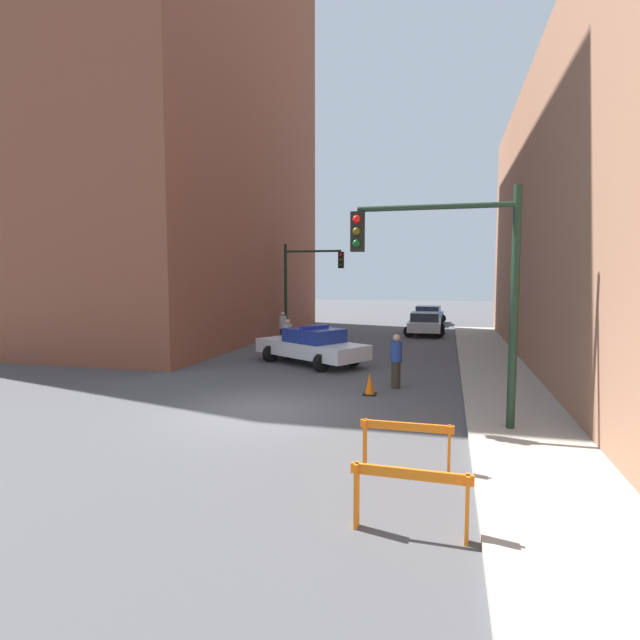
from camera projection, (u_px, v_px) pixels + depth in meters
ground_plane at (262, 411)px, 12.66m from camera, size 120.00×120.00×0.00m
sidewalk_right at (522, 427)px, 11.12m from camera, size 2.40×44.00×0.12m
building_corner_left at (149, 116)px, 28.05m from camera, size 14.00×20.00×24.83m
traffic_light_near at (458, 271)px, 10.85m from camera, size 3.64×0.35×5.20m
traffic_light_far at (304, 277)px, 27.92m from camera, size 3.44×0.35×5.20m
police_car at (312, 346)px, 19.37m from camera, size 4.97×4.05×1.52m
parked_car_near at (425, 323)px, 29.12m from camera, size 2.30×4.31×1.31m
parked_car_mid at (428, 315)px, 35.63m from camera, size 2.46×4.41×1.31m
pedestrian_crossing at (288, 338)px, 20.51m from camera, size 0.37×0.37×1.66m
pedestrian_corner at (283, 328)px, 24.79m from camera, size 0.42×0.42×1.66m
pedestrian_sidewalk at (396, 360)px, 15.19m from camera, size 0.43×0.43×1.66m
barrier_front at (410, 490)px, 6.54m from camera, size 1.60×0.21×0.90m
barrier_mid at (406, 439)px, 8.60m from camera, size 1.60×0.17×0.90m
traffic_cone at (370, 384)px, 14.36m from camera, size 0.36×0.36×0.66m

